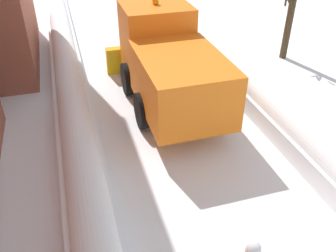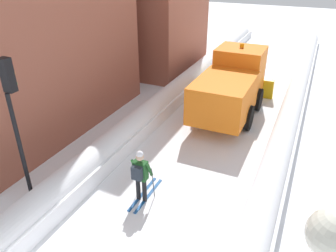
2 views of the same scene
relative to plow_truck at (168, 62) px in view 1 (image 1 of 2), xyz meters
name	(u,v)px [view 1 (image 1 of 2)]	position (x,y,z in m)	size (l,w,h in m)	color
ground_plane	(172,119)	(-0.17, -0.99, -1.48)	(80.00, 80.00, 0.00)	white
snowbank_left	(76,121)	(-3.06, -0.99, -1.02)	(1.10, 36.00, 1.04)	white
snowbank_right	(257,94)	(2.72, -0.99, -1.02)	(1.10, 36.00, 1.04)	white
plow_truck	(168,62)	(0.00, 0.00, 0.00)	(3.20, 5.98, 3.12)	orange
bare_tree_mid	(290,14)	(5.75, 2.33, 0.38)	(0.61, 1.16, 3.52)	#40311E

